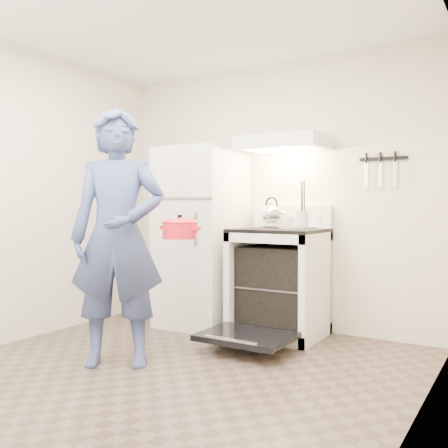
{
  "coord_description": "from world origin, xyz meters",
  "views": [
    {
      "loc": [
        2.1,
        -2.53,
        1.14
      ],
      "look_at": [
        -0.05,
        1.0,
        1.0
      ],
      "focal_mm": 40.0,
      "sensor_mm": 36.0,
      "label": 1
    }
  ],
  "objects_px": {
    "dutch_oven": "(180,231)",
    "tea_kettle": "(272,213)",
    "refrigerator": "(201,237)",
    "person": "(118,237)",
    "stove_body": "(279,284)"
  },
  "relations": [
    {
      "from": "dutch_oven",
      "to": "tea_kettle",
      "type": "bearing_deg",
      "value": 82.69
    },
    {
      "from": "refrigerator",
      "to": "person",
      "type": "bearing_deg",
      "value": -83.05
    },
    {
      "from": "stove_body",
      "to": "person",
      "type": "distance_m",
      "value": 1.56
    },
    {
      "from": "stove_body",
      "to": "person",
      "type": "relative_size",
      "value": 0.5
    },
    {
      "from": "refrigerator",
      "to": "person",
      "type": "relative_size",
      "value": 0.92
    },
    {
      "from": "refrigerator",
      "to": "dutch_oven",
      "type": "relative_size",
      "value": 5.26
    },
    {
      "from": "person",
      "to": "dutch_oven",
      "type": "bearing_deg",
      "value": -1.29
    },
    {
      "from": "dutch_oven",
      "to": "person",
      "type": "bearing_deg",
      "value": -148.43
    },
    {
      "from": "tea_kettle",
      "to": "dutch_oven",
      "type": "height_order",
      "value": "tea_kettle"
    },
    {
      "from": "person",
      "to": "dutch_oven",
      "type": "height_order",
      "value": "person"
    },
    {
      "from": "person",
      "to": "refrigerator",
      "type": "bearing_deg",
      "value": 64.09
    },
    {
      "from": "refrigerator",
      "to": "tea_kettle",
      "type": "relative_size",
      "value": 6.08
    },
    {
      "from": "stove_body",
      "to": "person",
      "type": "xyz_separation_m",
      "value": [
        -0.65,
        -1.34,
        0.46
      ]
    },
    {
      "from": "stove_body",
      "to": "tea_kettle",
      "type": "distance_m",
      "value": 0.65
    },
    {
      "from": "refrigerator",
      "to": "person",
      "type": "xyz_separation_m",
      "value": [
        0.16,
        -1.32,
        0.07
      ]
    }
  ]
}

